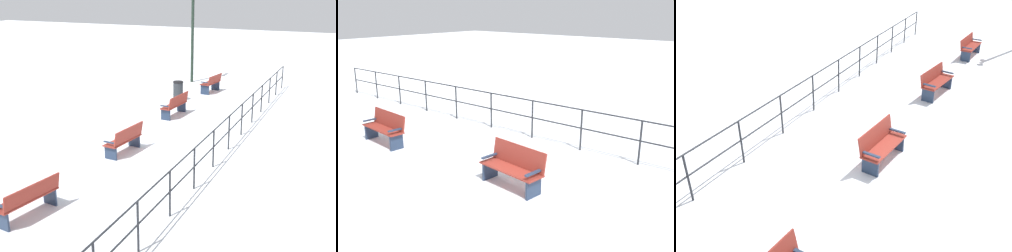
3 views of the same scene
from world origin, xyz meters
TOP-DOWN VIEW (x-y plane):
  - ground_plane at (0.00, 0.00)m, footprint 80.00×80.00m
  - bench_third at (-0.15, 0.01)m, footprint 0.69×1.57m
  - bench_fourth at (-0.10, 4.58)m, footprint 0.76×1.70m
  - bench_fifth at (0.06, 9.15)m, footprint 0.63×1.67m
  - waterfront_railing at (-3.07, 0.00)m, footprint 0.05×22.89m

SIDE VIEW (x-z plane):
  - ground_plane at x=0.00m, z-range 0.00..0.00m
  - bench_third at x=-0.15m, z-range 0.01..0.92m
  - bench_fifth at x=0.06m, z-range 0.04..0.89m
  - bench_fourth at x=-0.10m, z-range 0.03..0.91m
  - waterfront_railing at x=-3.07m, z-range 0.19..1.34m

